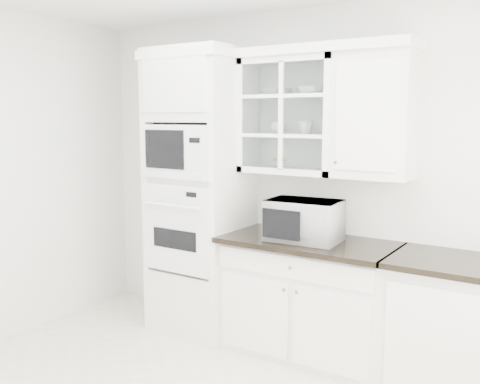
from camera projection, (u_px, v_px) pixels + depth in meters
The scene contains 12 objects.
room_shell at pixel (198, 127), 3.25m from camera, with size 4.00×3.50×2.70m.
oven_column at pixel (200, 193), 4.56m from camera, with size 0.76×0.68×2.40m.
base_cabinet_run at pixel (309, 297), 4.13m from camera, with size 1.32×0.67×0.92m.
extra_base_cabinet at pixel (444, 324), 3.59m from camera, with size 0.72×0.67×0.92m.
upper_cabinet_glass at pixel (291, 116), 4.18m from camera, with size 0.80×0.33×0.90m.
upper_cabinet_solid at pixel (375, 116), 3.82m from camera, with size 0.55×0.33×0.90m, color white.
crown_molding at pixel (279, 53), 4.15m from camera, with size 2.14×0.38×0.07m, color white.
countertop_microwave at pixel (305, 220), 4.01m from camera, with size 0.53×0.44×0.31m, color white.
bowl_a at pixel (276, 92), 4.22m from camera, with size 0.22×0.22×0.05m, color white.
bowl_b at pixel (310, 91), 4.09m from camera, with size 0.20×0.20×0.06m, color white.
cup_a at pixel (278, 128), 4.28m from camera, with size 0.12×0.12×0.09m, color white.
cup_b at pixel (306, 127), 4.13m from camera, with size 0.11×0.11×0.11m, color white.
Camera 1 is at (2.01, -2.17, 1.84)m, focal length 40.00 mm.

